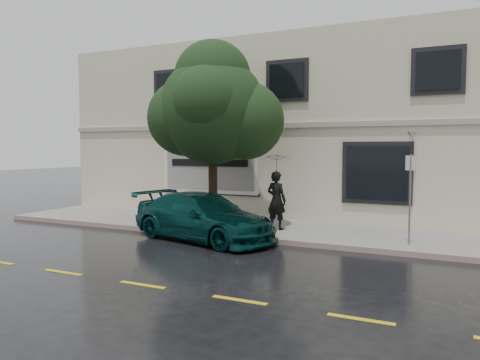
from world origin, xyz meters
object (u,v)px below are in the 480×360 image
at_px(car, 203,217).
at_px(street_tree, 213,111).
at_px(fire_hydrant, 215,216).
at_px(pedestrian, 276,200).

height_order(car, street_tree, street_tree).
xyz_separation_m(street_tree, fire_hydrant, (0.20, -0.24, -3.45)).
xyz_separation_m(pedestrian, street_tree, (-2.09, -0.46, 2.91)).
distance_m(street_tree, fire_hydrant, 3.46).
height_order(pedestrian, street_tree, street_tree).
bearing_deg(street_tree, pedestrian, 12.48).
bearing_deg(car, fire_hydrant, 26.74).
xyz_separation_m(car, street_tree, (-0.45, 1.43, 3.29)).
distance_m(car, fire_hydrant, 1.23).
distance_m(pedestrian, fire_hydrant, 2.09).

